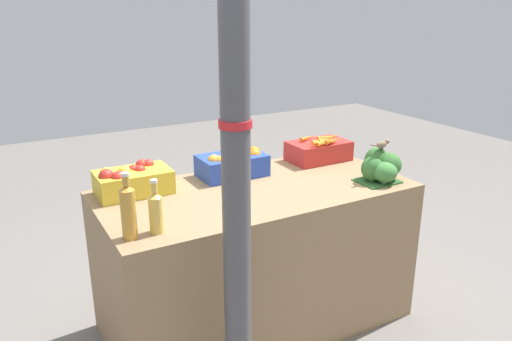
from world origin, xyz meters
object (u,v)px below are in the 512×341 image
Objects in this scene: apple_crate at (132,180)px; juice_bottle_golden at (156,211)px; support_pole at (235,131)px; sparrow_bird at (382,144)px; carrot_crate at (319,150)px; juice_bottle_amber at (128,211)px; broccoli_pile at (381,167)px; orange_crate at (234,163)px.

juice_bottle_golden is at bearing -94.94° from apple_crate.
sparrow_bird is (1.09, 0.37, -0.29)m from support_pole.
support_pole reaches higher than carrot_crate.
juice_bottle_amber reaches higher than juice_bottle_golden.
apple_crate is at bearing 158.59° from broccoli_pile.
support_pole is 1.22m from broccoli_pile.
apple_crate is 1.35m from broccoli_pile.
carrot_crate is at bearing 22.44° from juice_bottle_golden.
support_pole is 0.60m from juice_bottle_amber.
orange_crate is (0.59, -0.00, 0.00)m from apple_crate.
orange_crate is at bearing 143.69° from broccoli_pile.
broccoli_pile is 0.86× the size of juice_bottle_amber.
sparrow_bird is at bearing -82.08° from carrot_crate.
juice_bottle_amber is (-1.35, -0.51, 0.06)m from carrot_crate.
juice_bottle_golden is at bearing -157.56° from carrot_crate.
support_pole is 1.19m from sparrow_bird.
juice_bottle_amber reaches higher than carrot_crate.
juice_bottle_golden is at bearing 179.12° from sparrow_bird.
apple_crate is 0.52m from juice_bottle_golden.
orange_crate is 0.82m from juice_bottle_golden.
juice_bottle_amber is (-0.16, -0.52, 0.05)m from apple_crate.
support_pole is at bearing -161.43° from broccoli_pile.
juice_bottle_amber is at bearing -145.72° from orange_crate.
sparrow_bird reaches higher than carrot_crate.
support_pole is 7.01× the size of carrot_crate.
sparrow_bird is (1.42, 0.03, 0.09)m from juice_bottle_amber.
juice_bottle_golden is 1.78× the size of sparrow_bird.
support_pole reaches higher than broccoli_pile.
carrot_crate is at bearing 39.72° from support_pole.
broccoli_pile is 0.13m from sparrow_bird.
juice_bottle_golden is (-1.30, -0.03, 0.01)m from broccoli_pile.
carrot_crate is 0.50m from sparrow_bird.
juice_bottle_amber is 1.21× the size of juice_bottle_golden.
carrot_crate is 2.78× the size of sparrow_bird.
support_pole is 19.47× the size of sparrow_bird.
orange_crate is at bearing 38.88° from juice_bottle_golden.
apple_crate is at bearing 85.06° from juice_bottle_golden.
orange_crate is at bearing 34.28° from juice_bottle_amber.
broccoli_pile is at bearing 1.11° from juice_bottle_golden.
support_pole is at bearing -57.81° from juice_bottle_golden.
juice_bottle_golden reaches higher than sparrow_bird.
juice_bottle_amber is at bearing -159.32° from carrot_crate.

